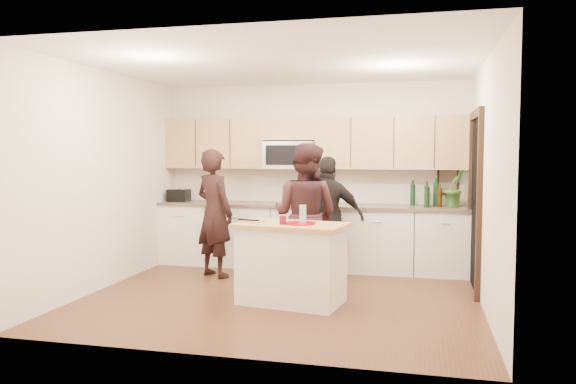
% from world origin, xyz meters
% --- Properties ---
extents(floor, '(4.50, 4.50, 0.00)m').
position_xyz_m(floor, '(0.00, 0.00, 0.00)').
color(floor, '#50311B').
rests_on(floor, ground).
extents(room_shell, '(4.52, 4.02, 2.71)m').
position_xyz_m(room_shell, '(0.00, 0.00, 1.73)').
color(room_shell, beige).
rests_on(room_shell, ground).
extents(back_cabinetry, '(4.50, 0.66, 0.94)m').
position_xyz_m(back_cabinetry, '(0.00, 1.69, 0.47)').
color(back_cabinetry, white).
rests_on(back_cabinetry, ground).
extents(upper_cabinetry, '(4.50, 0.33, 0.75)m').
position_xyz_m(upper_cabinetry, '(0.03, 1.83, 1.84)').
color(upper_cabinetry, tan).
rests_on(upper_cabinetry, ground).
extents(microwave, '(0.76, 0.41, 0.40)m').
position_xyz_m(microwave, '(-0.31, 1.80, 1.65)').
color(microwave, silver).
rests_on(microwave, ground).
extents(doorway, '(0.06, 1.25, 2.20)m').
position_xyz_m(doorway, '(2.23, 0.90, 1.16)').
color(doorway, black).
rests_on(doorway, ground).
extents(framed_picture, '(0.30, 0.03, 0.38)m').
position_xyz_m(framed_picture, '(1.95, 1.98, 1.28)').
color(framed_picture, black).
rests_on(framed_picture, ground).
extents(dish_towel, '(0.34, 0.60, 0.48)m').
position_xyz_m(dish_towel, '(-0.95, 1.50, 0.80)').
color(dish_towel, white).
rests_on(dish_towel, ground).
extents(island, '(1.30, 0.89, 0.90)m').
position_xyz_m(island, '(0.18, -0.25, 0.45)').
color(island, white).
rests_on(island, ground).
extents(red_plate, '(0.34, 0.34, 0.02)m').
position_xyz_m(red_plate, '(0.29, -0.28, 0.91)').
color(red_plate, '#990E0D').
rests_on(red_plate, island).
extents(box_grater, '(0.08, 0.07, 0.22)m').
position_xyz_m(box_grater, '(0.32, -0.26, 1.03)').
color(box_grater, silver).
rests_on(box_grater, red_plate).
extents(drink_glass, '(0.08, 0.08, 0.09)m').
position_xyz_m(drink_glass, '(0.11, -0.36, 0.95)').
color(drink_glass, maroon).
rests_on(drink_glass, island).
extents(cutting_board, '(0.26, 0.20, 0.02)m').
position_xyz_m(cutting_board, '(-0.26, -0.26, 0.91)').
color(cutting_board, tan).
rests_on(cutting_board, island).
extents(tongs, '(0.26, 0.07, 0.02)m').
position_xyz_m(tongs, '(-0.31, -0.25, 0.93)').
color(tongs, black).
rests_on(tongs, cutting_board).
extents(knife, '(0.18, 0.05, 0.01)m').
position_xyz_m(knife, '(-0.13, -0.42, 0.92)').
color(knife, silver).
rests_on(knife, cutting_board).
extents(toaster, '(0.31, 0.22, 0.19)m').
position_xyz_m(toaster, '(-2.03, 1.67, 1.03)').
color(toaster, black).
rests_on(toaster, back_cabinetry).
extents(bottle_cluster, '(0.43, 0.25, 0.39)m').
position_xyz_m(bottle_cluster, '(1.69, 1.68, 1.12)').
color(bottle_cluster, black).
rests_on(bottle_cluster, back_cabinetry).
extents(orchid, '(0.38, 0.37, 0.53)m').
position_xyz_m(orchid, '(2.03, 1.72, 1.21)').
color(orchid, '#3D702D').
rests_on(orchid, back_cabinetry).
extents(woman_left, '(0.75, 0.67, 1.73)m').
position_xyz_m(woman_left, '(-1.14, 0.85, 0.87)').
color(woman_left, black).
rests_on(woman_left, ground).
extents(woman_center, '(1.03, 0.89, 1.80)m').
position_xyz_m(woman_center, '(0.18, 0.54, 0.90)').
color(woman_center, black).
rests_on(woman_center, ground).
extents(woman_right, '(0.98, 0.46, 1.64)m').
position_xyz_m(woman_right, '(0.37, 1.13, 0.82)').
color(woman_right, black).
rests_on(woman_right, ground).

